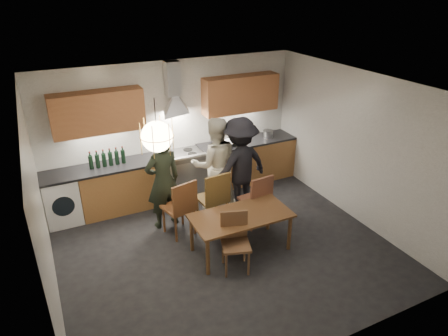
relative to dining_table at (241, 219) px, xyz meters
name	(u,v)px	position (x,y,z in m)	size (l,w,h in m)	color
ground	(224,247)	(-0.20, 0.17, -0.57)	(5.00, 5.00, 0.00)	black
room_shell	(224,149)	(-0.20, 0.17, 1.13)	(5.02, 4.52, 2.61)	white
counter_run	(182,174)	(-0.18, 2.12, -0.12)	(5.00, 0.62, 0.90)	#C0844A
range_stove	(181,175)	(-0.20, 2.11, -0.13)	(0.90, 0.60, 0.92)	silver
wall_fixtures	(175,102)	(-0.20, 2.23, 1.30)	(4.30, 0.54, 1.10)	#C97E4D
pendant_lamp	(157,136)	(-1.20, 0.07, 1.53)	(0.43, 0.43, 0.70)	black
dining_table	(241,219)	(0.00, 0.00, 0.00)	(1.54, 0.78, 0.65)	brown
chair_back_left	(181,205)	(-0.68, 0.78, 0.01)	(0.55, 0.55, 1.02)	brown
chair_back_mid	(215,196)	(-0.08, 0.80, 0.02)	(0.50, 0.50, 1.03)	brown
chair_back_right	(258,198)	(0.58, 0.48, -0.01)	(0.48, 0.48, 0.98)	brown
chair_front	(235,237)	(-0.26, -0.30, -0.06)	(0.51, 0.51, 0.89)	brown
person_left	(163,181)	(-0.83, 1.22, 0.28)	(0.62, 0.41, 1.71)	black
person_mid	(215,165)	(0.19, 1.37, 0.31)	(0.86, 0.67, 1.77)	beige
person_right	(240,165)	(0.57, 1.13, 0.32)	(1.15, 0.66, 1.78)	black
mixing_bowl	(232,143)	(0.89, 2.07, 0.37)	(0.32, 0.32, 0.08)	silver
stock_pot	(268,134)	(1.76, 2.10, 0.40)	(0.20, 0.20, 0.14)	#B3B2B6
wine_bottles	(107,158)	(-1.55, 2.13, 0.49)	(0.64, 0.08, 0.32)	black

